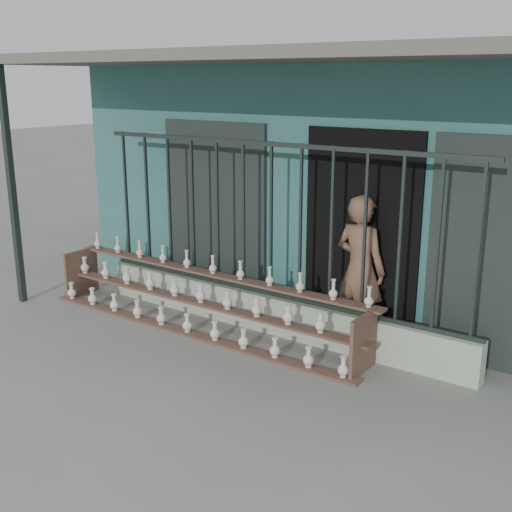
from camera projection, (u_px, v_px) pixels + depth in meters
The scene contains 6 objects.
ground at pixel (201, 370), 6.67m from camera, with size 60.00×60.00×0.00m, color slate.
workshop_building at pixel (381, 169), 9.56m from camera, with size 7.40×6.60×3.21m.
parapet_wall at pixel (271, 313), 7.63m from camera, with size 5.00×0.20×0.45m, color #ABBDA2.
security_fence at pixel (271, 221), 7.33m from camera, with size 5.00×0.04×1.80m.
shelf_rack at pixel (200, 300), 7.68m from camera, with size 4.50×0.68×0.85m.
elderly_woman at pixel (360, 269), 7.20m from camera, with size 0.62×0.41×1.70m, color brown.
Camera 1 is at (3.99, -4.66, 2.93)m, focal length 45.00 mm.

